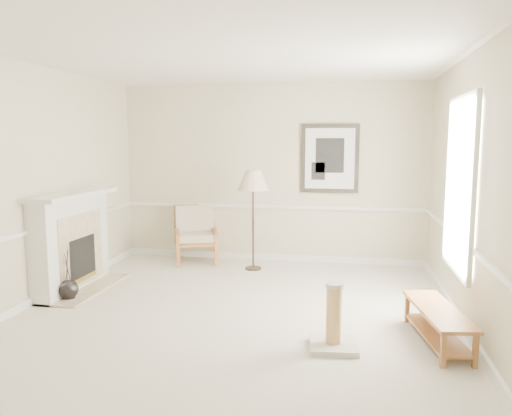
# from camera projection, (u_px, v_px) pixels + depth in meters

# --- Properties ---
(ground) EXTENTS (5.50, 5.50, 0.00)m
(ground) POSITION_uv_depth(u_px,v_px,m) (234.00, 315.00, 5.71)
(ground) COLOR silver
(ground) RESTS_ON ground
(room) EXTENTS (5.04, 5.54, 2.92)m
(room) POSITION_uv_depth(u_px,v_px,m) (247.00, 151.00, 5.51)
(room) COLOR beige
(room) RESTS_ON ground
(fireplace) EXTENTS (0.64, 1.64, 1.31)m
(fireplace) POSITION_uv_depth(u_px,v_px,m) (72.00, 242.00, 6.63)
(fireplace) COLOR white
(fireplace) RESTS_ON ground
(floor_vase) EXTENTS (0.25, 0.25, 0.72)m
(floor_vase) POSITION_uv_depth(u_px,v_px,m) (68.00, 290.00, 6.21)
(floor_vase) COLOR black
(floor_vase) RESTS_ON ground
(armchair) EXTENTS (0.90, 0.93, 0.91)m
(armchair) POSITION_uv_depth(u_px,v_px,m) (196.00, 231.00, 8.26)
(armchair) COLOR #A56E35
(armchair) RESTS_ON ground
(floor_lamp) EXTENTS (0.62, 0.62, 1.54)m
(floor_lamp) POSITION_uv_depth(u_px,v_px,m) (253.00, 183.00, 7.58)
(floor_lamp) COLOR black
(floor_lamp) RESTS_ON ground
(bench) EXTENTS (0.56, 1.27, 0.35)m
(bench) POSITION_uv_depth(u_px,v_px,m) (438.00, 320.00, 4.89)
(bench) COLOR #A56E35
(bench) RESTS_ON ground
(scratching_post) EXTENTS (0.50, 0.50, 0.64)m
(scratching_post) POSITION_uv_depth(u_px,v_px,m) (334.00, 328.00, 4.76)
(scratching_post) COLOR beige
(scratching_post) RESTS_ON ground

